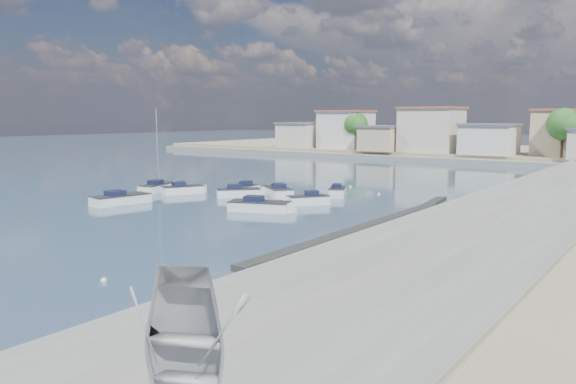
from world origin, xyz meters
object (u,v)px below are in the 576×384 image
object	(u,v)px
motorboat_c	(277,191)
motorboat_f	(338,192)
motorboat_b	(241,193)
motorboat_d	(306,201)
motorboat_a	(124,199)
motorboat_e	(185,190)
motorboat_h	(263,207)
sailboat	(160,187)
motorboat_g	(242,190)

from	to	relation	value
motorboat_c	motorboat_f	size ratio (longest dim) A/B	1.25
motorboat_b	motorboat_d	distance (m)	8.12
motorboat_a	motorboat_e	size ratio (longest dim) A/B	1.30
motorboat_b	motorboat_h	world-z (taller)	same
motorboat_b	sailboat	size ratio (longest dim) A/B	0.48
motorboat_h	motorboat_c	bearing A→B (deg)	120.46
motorboat_a	motorboat_g	world-z (taller)	same
motorboat_g	motorboat_h	xyz separation A→B (m)	(8.45, -7.16, -0.00)
motorboat_d	motorboat_e	bearing A→B (deg)	-175.09
motorboat_a	sailboat	bearing A→B (deg)	117.17
motorboat_f	motorboat_g	xyz separation A→B (m)	(-8.66, -4.67, 0.00)
motorboat_c	sailboat	xyz separation A→B (m)	(-11.98, -4.96, 0.05)
motorboat_a	motorboat_g	distance (m)	12.29
motorboat_d	motorboat_f	xyz separation A→B (m)	(-0.74, 6.82, 0.00)
motorboat_b	motorboat_f	size ratio (longest dim) A/B	1.04
motorboat_g	motorboat_a	bearing A→B (deg)	-111.55
motorboat_c	sailboat	world-z (taller)	sailboat
motorboat_f	motorboat_b	bearing A→B (deg)	-139.00
motorboat_c	motorboat_g	size ratio (longest dim) A/B	1.12
motorboat_b	motorboat_h	distance (m)	8.97
motorboat_h	motorboat_g	bearing A→B (deg)	139.72
motorboat_a	motorboat_f	distance (m)	20.80
motorboat_h	sailboat	size ratio (longest dim) A/B	0.64
motorboat_c	motorboat_h	size ratio (longest dim) A/B	0.90
motorboat_b	motorboat_c	world-z (taller)	same
motorboat_a	motorboat_f	size ratio (longest dim) A/B	1.44
motorboat_d	motorboat_f	size ratio (longest dim) A/B	0.95
motorboat_h	sailboat	bearing A→B (deg)	168.26
motorboat_d	motorboat_h	bearing A→B (deg)	-100.80
motorboat_a	sailboat	distance (m)	8.77
motorboat_c	motorboat_d	size ratio (longest dim) A/B	1.31
motorboat_c	motorboat_d	distance (m)	6.89
motorboat_b	motorboat_c	bearing A→B (deg)	54.81
motorboat_d	motorboat_e	distance (m)	14.37
motorboat_c	motorboat_a	bearing A→B (deg)	-121.99
motorboat_c	motorboat_e	xyz separation A→B (m)	(-8.37, -4.71, -0.00)
motorboat_d	motorboat_h	world-z (taller)	same
motorboat_b	motorboat_e	bearing A→B (deg)	-165.16
motorboat_c	motorboat_e	distance (m)	9.61
motorboat_b	motorboat_g	world-z (taller)	same
motorboat_a	motorboat_b	xyz separation A→B (m)	(5.81, 9.70, -0.00)
motorboat_b	motorboat_f	xyz separation A→B (m)	(7.37, 6.40, 0.00)
motorboat_g	sailboat	xyz separation A→B (m)	(-8.52, -3.63, 0.05)
motorboat_g	sailboat	world-z (taller)	sailboat
motorboat_f	sailboat	bearing A→B (deg)	-154.23
motorboat_b	motorboat_g	bearing A→B (deg)	126.64
motorboat_c	motorboat_e	size ratio (longest dim) A/B	1.13
motorboat_a	motorboat_d	world-z (taller)	same
motorboat_d	motorboat_e	size ratio (longest dim) A/B	0.86
motorboat_a	motorboat_g	bearing A→B (deg)	68.45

